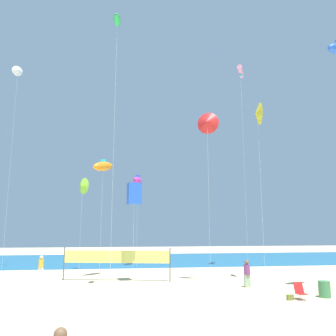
{
  "coord_description": "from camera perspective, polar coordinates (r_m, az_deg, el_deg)",
  "views": [
    {
      "loc": [
        -2.1,
        -16.5,
        3.74
      ],
      "look_at": [
        1.48,
        8.58,
        8.22
      ],
      "focal_mm": 37.13,
      "sensor_mm": 36.0,
      "label": 1
    }
  ],
  "objects": [
    {
      "name": "kite_red_delta",
      "position": [
        25.71,
        6.46,
        7.43
      ],
      "size": [
        1.63,
        1.19,
        12.24
      ],
      "color": "silver",
      "rests_on": "ground"
    },
    {
      "name": "kite_yellow_delta",
      "position": [
        27.78,
        14.48,
        8.59
      ],
      "size": [
        0.61,
        1.75,
        13.33
      ],
      "color": "silver",
      "rests_on": "ground"
    },
    {
      "name": "kite_pink_tube",
      "position": [
        37.92,
        11.83,
        15.13
      ],
      "size": [
        1.43,
        2.28,
        20.05
      ],
      "color": "silver",
      "rests_on": "ground"
    },
    {
      "name": "ocean_band",
      "position": [
        45.08,
        -5.62,
        -14.73
      ],
      "size": [
        120.0,
        20.0,
        0.01
      ],
      "primitive_type": "cube",
      "color": "#1E6B99",
      "rests_on": "ground"
    },
    {
      "name": "kite_green_inflatable",
      "position": [
        24.5,
        -8.34,
        22.74
      ],
      "size": [
        0.54,
        1.3,
        17.39
      ],
      "color": "silver",
      "rests_on": "ground"
    },
    {
      "name": "beach_handbag",
      "position": [
        20.88,
        19.42,
        -19.41
      ],
      "size": [
        0.36,
        0.18,
        0.29
      ],
      "primitive_type": "cube",
      "color": "olive",
      "rests_on": "ground"
    },
    {
      "name": "kite_white_delta",
      "position": [
        39.08,
        -23.43,
        14.42
      ],
      "size": [
        1.09,
        0.88,
        19.96
      ],
      "color": "silver",
      "rests_on": "ground"
    },
    {
      "name": "folding_beach_chair",
      "position": [
        21.2,
        20.85,
        -18.29
      ],
      "size": [
        0.52,
        0.65,
        0.89
      ],
      "rotation": [
        0.0,
        0.0,
        -0.28
      ],
      "color": "red",
      "rests_on": "ground"
    },
    {
      "name": "ground_plane",
      "position": [
        17.05,
        -0.93,
        -22.7
      ],
      "size": [
        120.0,
        120.0,
        0.0
      ],
      "primitive_type": "plane",
      "color": "beige"
    },
    {
      "name": "kite_blue_box",
      "position": [
        25.62,
        -5.58,
        -4.21
      ],
      "size": [
        1.07,
        1.07,
        7.08
      ],
      "color": "silver",
      "rests_on": "ground"
    },
    {
      "name": "kite_magenta_inflatable",
      "position": [
        36.69,
        -5.0,
        -2.19
      ],
      "size": [
        1.41,
        2.58,
        9.38
      ],
      "color": "silver",
      "rests_on": "ground"
    },
    {
      "name": "beachgoer_plum_shirt",
      "position": [
        24.4,
        12.84,
        -16.4
      ],
      "size": [
        0.4,
        0.4,
        1.74
      ],
      "rotation": [
        0.0,
        0.0,
        3.89
      ],
      "color": "#99B28C",
      "rests_on": "ground"
    },
    {
      "name": "trash_barrel",
      "position": [
        22.3,
        24.29,
        -17.68
      ],
      "size": [
        0.64,
        0.64,
        0.89
      ],
      "primitive_type": "cylinder",
      "color": "#3F7F4C",
      "rests_on": "ground"
    },
    {
      "name": "volleyball_net",
      "position": [
        26.83,
        -8.45,
        -14.42
      ],
      "size": [
        7.85,
        1.8,
        2.4
      ],
      "color": "#4C4C51",
      "rests_on": "ground"
    },
    {
      "name": "kite_lime_delta",
      "position": [
        33.51,
        -13.87,
        -2.88
      ],
      "size": [
        1.23,
        1.43,
        8.51
      ],
      "color": "silver",
      "rests_on": "ground"
    },
    {
      "name": "kite_orange_inflatable",
      "position": [
        28.57,
        -10.62,
        0.27
      ],
      "size": [
        2.04,
        2.18,
        9.35
      ],
      "color": "silver",
      "rests_on": "ground"
    },
    {
      "name": "beachgoer_mustard_shirt",
      "position": [
        29.91,
        -20.13,
        -14.86
      ],
      "size": [
        0.39,
        0.39,
        1.71
      ],
      "rotation": [
        0.0,
        0.0,
        5.36
      ],
      "color": "white",
      "rests_on": "ground"
    }
  ]
}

